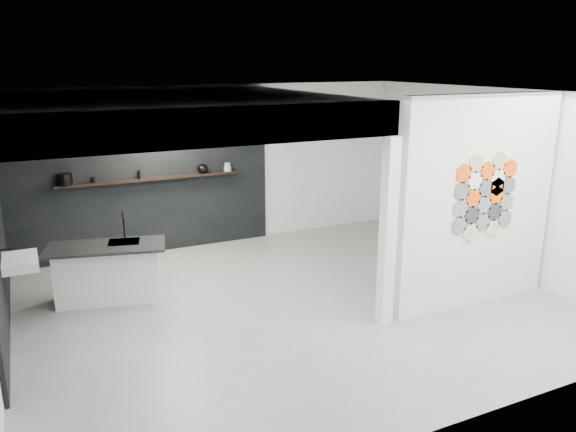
# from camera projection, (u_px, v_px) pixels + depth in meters

# --- Properties ---
(floor) EXTENTS (7.00, 6.00, 0.01)m
(floor) POSITION_uv_depth(u_px,v_px,m) (291.00, 304.00, 7.63)
(floor) COLOR slate
(partition_panel) EXTENTS (2.45, 0.15, 2.80)m
(partition_panel) POSITION_uv_depth(u_px,v_px,m) (478.00, 203.00, 7.31)
(partition_panel) COLOR silver
(partition_panel) RESTS_ON floor
(bay_clad_back) EXTENTS (4.40, 0.04, 2.35)m
(bay_clad_back) POSITION_uv_depth(u_px,v_px,m) (144.00, 186.00, 9.36)
(bay_clad_back) COLOR black
(bay_clad_back) RESTS_ON floor
(bulkhead) EXTENTS (4.40, 4.00, 0.40)m
(bulkhead) POSITION_uv_depth(u_px,v_px,m) (168.00, 112.00, 7.28)
(bulkhead) COLOR silver
(bulkhead) RESTS_ON corner_column
(corner_column) EXTENTS (0.16, 0.16, 2.35)m
(corner_column) POSITION_uv_depth(u_px,v_px,m) (388.00, 233.00, 6.79)
(corner_column) COLOR silver
(corner_column) RESTS_ON floor
(fascia_beam) EXTENTS (4.40, 0.16, 0.40)m
(fascia_beam) POSITION_uv_depth(u_px,v_px,m) (214.00, 127.00, 5.61)
(fascia_beam) COLOR silver
(fascia_beam) RESTS_ON corner_column
(wall_basin) EXTENTS (0.40, 0.60, 0.12)m
(wall_basin) POSITION_uv_depth(u_px,v_px,m) (20.00, 262.00, 6.75)
(wall_basin) COLOR silver
(wall_basin) RESTS_ON bay_clad_left
(display_shelf) EXTENTS (3.00, 0.15, 0.04)m
(display_shelf) POSITION_uv_depth(u_px,v_px,m) (150.00, 179.00, 9.27)
(display_shelf) COLOR black
(display_shelf) RESTS_ON bay_clad_back
(kitchen_island) EXTENTS (1.66, 1.03, 1.24)m
(kitchen_island) POSITION_uv_depth(u_px,v_px,m) (109.00, 272.00, 7.63)
(kitchen_island) COLOR silver
(kitchen_island) RESTS_ON floor
(stockpot) EXTENTS (0.28, 0.28, 0.18)m
(stockpot) POSITION_uv_depth(u_px,v_px,m) (65.00, 179.00, 8.70)
(stockpot) COLOR black
(stockpot) RESTS_ON display_shelf
(kettle) EXTENTS (0.22, 0.22, 0.16)m
(kettle) POSITION_uv_depth(u_px,v_px,m) (203.00, 169.00, 9.62)
(kettle) COLOR black
(kettle) RESTS_ON display_shelf
(glass_bowl) EXTENTS (0.13, 0.13, 0.09)m
(glass_bowl) POSITION_uv_depth(u_px,v_px,m) (228.00, 168.00, 9.82)
(glass_bowl) COLOR gray
(glass_bowl) RESTS_ON display_shelf
(glass_vase) EXTENTS (0.10, 0.10, 0.15)m
(glass_vase) POSITION_uv_depth(u_px,v_px,m) (227.00, 167.00, 9.81)
(glass_vase) COLOR gray
(glass_vase) RESTS_ON display_shelf
(bottle_dark) EXTENTS (0.06, 0.06, 0.14)m
(bottle_dark) POSITION_uv_depth(u_px,v_px,m) (139.00, 175.00, 9.17)
(bottle_dark) COLOR black
(bottle_dark) RESTS_ON display_shelf
(utensil_cup) EXTENTS (0.08, 0.08, 0.09)m
(utensil_cup) POSITION_uv_depth(u_px,v_px,m) (93.00, 180.00, 8.88)
(utensil_cup) COLOR black
(utensil_cup) RESTS_ON display_shelf
(hex_tile_cluster) EXTENTS (1.04, 0.02, 1.16)m
(hex_tile_cluster) POSITION_uv_depth(u_px,v_px,m) (485.00, 196.00, 7.22)
(hex_tile_cluster) COLOR #66635E
(hex_tile_cluster) RESTS_ON partition_panel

